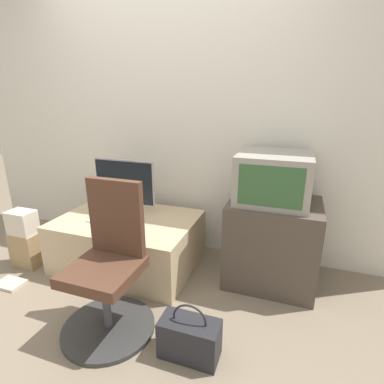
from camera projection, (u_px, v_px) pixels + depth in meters
The scene contains 13 objects.
ground_plane at pixel (97, 330), 1.93m from camera, with size 12.00×12.00×0.00m, color #7F705B.
wall_back at pixel (173, 112), 2.72m from camera, with size 4.40×0.05×2.60m.
desk at pixel (129, 241), 2.64m from camera, with size 1.16×0.82×0.44m.
side_stand at pixel (272, 242), 2.36m from camera, with size 0.68×0.55×0.68m.
main_monitor at pixel (124, 185), 2.65m from camera, with size 0.58×0.19×0.48m.
keyboard at pixel (108, 221), 2.49m from camera, with size 0.36×0.13×0.01m.
mouse at pixel (134, 226), 2.39m from camera, with size 0.05×0.04×0.03m.
crt_tv at pixel (274, 177), 2.23m from camera, with size 0.53×0.52×0.37m.
office_chair at pixel (109, 275), 1.87m from camera, with size 0.59×0.59×0.96m.
cardboard_box_lower at pixel (27, 249), 2.64m from camera, with size 0.24×0.17×0.31m.
cardboard_box_upper at pixel (22, 222), 2.56m from camera, with size 0.22×0.16×0.20m.
handbag at pixel (190, 338), 1.71m from camera, with size 0.34×0.17×0.35m.
book at pixel (10, 284), 2.39m from camera, with size 0.21×0.16×0.02m.
Camera 1 is at (1.10, -1.27, 1.45)m, focal length 28.00 mm.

